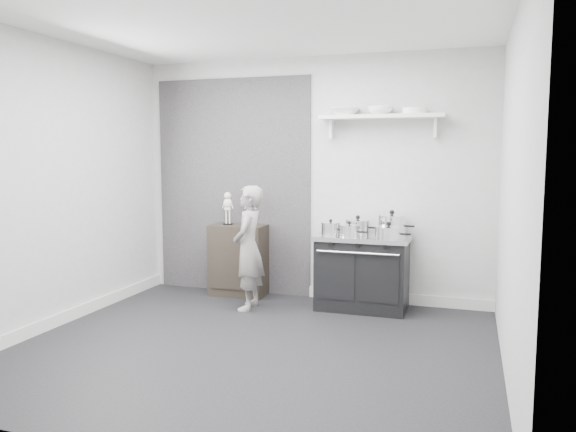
# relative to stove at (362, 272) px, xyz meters

# --- Properties ---
(ground) EXTENTS (4.00, 4.00, 0.00)m
(ground) POSITION_rel_stove_xyz_m (-0.66, -1.48, -0.40)
(ground) COLOR black
(ground) RESTS_ON ground
(room_shell) EXTENTS (4.02, 3.62, 2.71)m
(room_shell) POSITION_rel_stove_xyz_m (-0.75, -1.33, 1.24)
(room_shell) COLOR silver
(room_shell) RESTS_ON ground
(wall_shelf) EXTENTS (1.30, 0.26, 0.24)m
(wall_shelf) POSITION_rel_stove_xyz_m (0.14, 0.20, 1.61)
(wall_shelf) COLOR white
(wall_shelf) RESTS_ON room_shell
(stove) EXTENTS (0.98, 0.61, 0.79)m
(stove) POSITION_rel_stove_xyz_m (0.00, 0.00, 0.00)
(stove) COLOR black
(stove) RESTS_ON ground
(side_cabinet) EXTENTS (0.63, 0.37, 0.82)m
(side_cabinet) POSITION_rel_stove_xyz_m (-1.47, 0.13, 0.01)
(side_cabinet) COLOR black
(side_cabinet) RESTS_ON ground
(child) EXTENTS (0.37, 0.51, 1.31)m
(child) POSITION_rel_stove_xyz_m (-1.14, -0.39, 0.26)
(child) COLOR gray
(child) RESTS_ON ground
(pot_front_left) EXTENTS (0.29, 0.20, 0.17)m
(pot_front_left) POSITION_rel_stove_xyz_m (-0.33, -0.08, 0.46)
(pot_front_left) COLOR white
(pot_front_left) RESTS_ON stove
(pot_back_left) EXTENTS (0.36, 0.27, 0.20)m
(pot_back_left) POSITION_rel_stove_xyz_m (-0.08, 0.13, 0.46)
(pot_back_left) COLOR white
(pot_back_left) RESTS_ON stove
(pot_back_right) EXTENTS (0.38, 0.30, 0.26)m
(pot_back_right) POSITION_rel_stove_xyz_m (0.28, 0.13, 0.50)
(pot_back_right) COLOR white
(pot_back_right) RESTS_ON stove
(pot_front_right) EXTENTS (0.36, 0.27, 0.18)m
(pot_front_right) POSITION_rel_stove_xyz_m (0.29, -0.20, 0.46)
(pot_front_right) COLOR white
(pot_front_right) RESTS_ON stove
(pot_front_center) EXTENTS (0.29, 0.20, 0.16)m
(pot_front_center) POSITION_rel_stove_xyz_m (-0.11, -0.16, 0.45)
(pot_front_center) COLOR white
(pot_front_center) RESTS_ON stove
(skeleton_full) EXTENTS (0.12, 0.08, 0.43)m
(skeleton_full) POSITION_rel_stove_xyz_m (-1.60, 0.13, 0.64)
(skeleton_full) COLOR beige
(skeleton_full) RESTS_ON side_cabinet
(skeleton_torso) EXTENTS (0.12, 0.08, 0.44)m
(skeleton_torso) POSITION_rel_stove_xyz_m (-1.32, 0.13, 0.64)
(skeleton_torso) COLOR beige
(skeleton_torso) RESTS_ON side_cabinet
(bowl_large) EXTENTS (0.32, 0.32, 0.08)m
(bowl_large) POSITION_rel_stove_xyz_m (-0.25, 0.19, 1.68)
(bowl_large) COLOR white
(bowl_large) RESTS_ON wall_shelf
(bowl_small) EXTENTS (0.27, 0.27, 0.08)m
(bowl_small) POSITION_rel_stove_xyz_m (0.13, 0.19, 1.69)
(bowl_small) COLOR white
(bowl_small) RESTS_ON wall_shelf
(plate_stack) EXTENTS (0.25, 0.25, 0.06)m
(plate_stack) POSITION_rel_stove_xyz_m (0.48, 0.19, 1.67)
(plate_stack) COLOR white
(plate_stack) RESTS_ON wall_shelf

